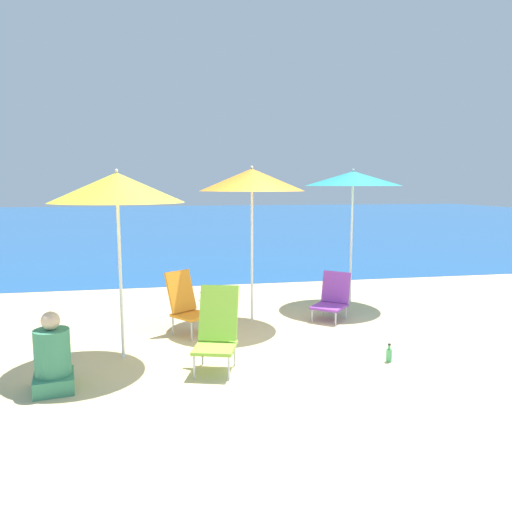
% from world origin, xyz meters
% --- Properties ---
extents(ground_plane, '(60.00, 60.00, 0.00)m').
position_xyz_m(ground_plane, '(0.00, 0.00, 0.00)').
color(ground_plane, '#D1BA89').
extents(sea_water, '(60.00, 40.00, 0.01)m').
position_xyz_m(sea_water, '(0.00, 24.68, 0.00)').
color(sea_water, '#1E5699').
rests_on(sea_water, ground).
extents(beach_umbrella_orange, '(1.53, 1.53, 2.29)m').
position_xyz_m(beach_umbrella_orange, '(-0.57, 1.91, 2.08)').
color(beach_umbrella_orange, white).
rests_on(beach_umbrella_orange, ground).
extents(beach_umbrella_yellow, '(1.50, 1.50, 2.19)m').
position_xyz_m(beach_umbrella_yellow, '(-2.35, 0.62, 1.98)').
color(beach_umbrella_yellow, white).
rests_on(beach_umbrella_yellow, ground).
extents(beach_umbrella_teal, '(1.63, 1.63, 2.28)m').
position_xyz_m(beach_umbrella_teal, '(1.30, 2.72, 2.12)').
color(beach_umbrella_teal, white).
rests_on(beach_umbrella_teal, ground).
extents(beach_chair_lime, '(0.59, 0.71, 0.90)m').
position_xyz_m(beach_chair_lime, '(-1.31, 0.07, 0.45)').
color(beach_chair_lime, silver).
rests_on(beach_chair_lime, ground).
extents(beach_chair_orange, '(0.66, 0.68, 0.85)m').
position_xyz_m(beach_chair_orange, '(-1.57, 1.46, 0.43)').
color(beach_chair_orange, silver).
rests_on(beach_chair_orange, ground).
extents(beach_chair_purple, '(0.70, 0.71, 0.70)m').
position_xyz_m(beach_chair_purple, '(0.65, 1.80, 0.33)').
color(beach_chair_purple, silver).
rests_on(beach_chair_purple, ground).
extents(person_seated_near, '(0.44, 0.50, 0.80)m').
position_xyz_m(person_seated_near, '(-2.96, -0.23, 0.31)').
color(person_seated_near, '#3F8C66').
rests_on(person_seated_near, ground).
extents(water_bottle, '(0.07, 0.07, 0.21)m').
position_xyz_m(water_bottle, '(0.65, -0.12, 0.08)').
color(water_bottle, '#4CB266').
rests_on(water_bottle, ground).
extents(seagull, '(0.27, 0.11, 0.23)m').
position_xyz_m(seagull, '(-1.09, 3.42, 0.14)').
color(seagull, gold).
rests_on(seagull, ground).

